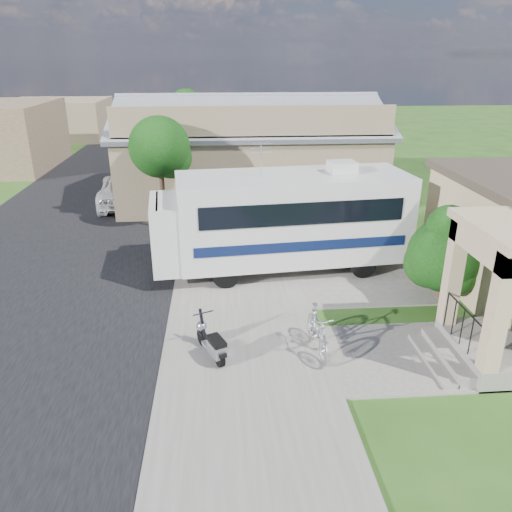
{
  "coord_description": "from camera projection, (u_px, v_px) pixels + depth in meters",
  "views": [
    {
      "loc": [
        -1.51,
        -10.88,
        6.74
      ],
      "look_at": [
        -0.5,
        2.5,
        1.3
      ],
      "focal_mm": 35.0,
      "sensor_mm": 36.0,
      "label": 1
    }
  ],
  "objects": [
    {
      "name": "bicycle",
      "position": [
        318.0,
        333.0,
        11.91
      ],
      "size": [
        0.64,
        1.89,
        1.12
      ],
      "primitive_type": "imported",
      "rotation": [
        0.0,
        0.0,
        0.06
      ],
      "color": "#9B9CA3",
      "rests_on": "ground"
    },
    {
      "name": "garden_hose",
      "position": [
        433.0,
        337.0,
        12.64
      ],
      "size": [
        0.35,
        0.35,
        0.16
      ],
      "primitive_type": "cylinder",
      "color": "#14641A",
      "rests_on": "ground"
    },
    {
      "name": "sidewalk_slab",
      "position": [
        232.0,
        219.0,
        21.85
      ],
      "size": [
        4.0,
        80.0,
        0.06
      ],
      "primitive_type": "cube",
      "color": "#625F58",
      "rests_on": "ground"
    },
    {
      "name": "street_slab",
      "position": [
        81.0,
        223.0,
        21.41
      ],
      "size": [
        9.0,
        80.0,
        0.02
      ],
      "primitive_type": "cube",
      "color": "black",
      "rests_on": "ground"
    },
    {
      "name": "street_tree_b",
      "position": [
        179.0,
        117.0,
        28.77
      ],
      "size": [
        2.44,
        2.4,
        4.73
      ],
      "color": "black",
      "rests_on": "ground"
    },
    {
      "name": "street_tree_c",
      "position": [
        188.0,
        107.0,
        37.19
      ],
      "size": [
        2.44,
        2.4,
        4.42
      ],
      "color": "black",
      "rests_on": "ground"
    },
    {
      "name": "pickup_truck",
      "position": [
        128.0,
        188.0,
        23.95
      ],
      "size": [
        3.12,
        5.71,
        1.52
      ],
      "primitive_type": "imported",
      "rotation": [
        0.0,
        0.0,
        3.25
      ],
      "color": "silver",
      "rests_on": "ground"
    },
    {
      "name": "scooter",
      "position": [
        212.0,
        343.0,
        11.71
      ],
      "size": [
        0.82,
        1.42,
        0.98
      ],
      "rotation": [
        0.0,
        0.0,
        0.42
      ],
      "color": "black",
      "rests_on": "ground"
    },
    {
      "name": "driveway_slab",
      "position": [
        310.0,
        267.0,
        16.95
      ],
      "size": [
        7.0,
        6.0,
        0.05
      ],
      "primitive_type": "cube",
      "color": "#625F58",
      "rests_on": "ground"
    },
    {
      "name": "walk_slab",
      "position": [
        412.0,
        356.0,
        11.97
      ],
      "size": [
        4.0,
        3.0,
        0.05
      ],
      "primitive_type": "cube",
      "color": "#625F58",
      "rests_on": "ground"
    },
    {
      "name": "street_tree_a",
      "position": [
        162.0,
        150.0,
        19.58
      ],
      "size": [
        2.44,
        2.4,
        4.58
      ],
      "color": "black",
      "rests_on": "ground"
    },
    {
      "name": "shrub",
      "position": [
        446.0,
        252.0,
        14.36
      ],
      "size": [
        2.34,
        2.23,
        2.87
      ],
      "color": "black",
      "rests_on": "ground"
    },
    {
      "name": "warehouse",
      "position": [
        249.0,
        157.0,
        24.86
      ],
      "size": [
        12.5,
        8.4,
        5.04
      ],
      "color": "#79694B",
      "rests_on": "ground"
    },
    {
      "name": "distant_bldg_near",
      "position": [
        59.0,
        119.0,
        42.47
      ],
      "size": [
        8.0,
        7.0,
        3.2
      ],
      "primitive_type": "cube",
      "color": "#79694B",
      "rests_on": "ground"
    },
    {
      "name": "ground",
      "position": [
        283.0,
        339.0,
        12.7
      ],
      "size": [
        120.0,
        120.0,
        0.0
      ],
      "primitive_type": "plane",
      "color": "#214512"
    },
    {
      "name": "van",
      "position": [
        140.0,
        157.0,
        30.97
      ],
      "size": [
        2.41,
        5.68,
        1.64
      ],
      "primitive_type": "imported",
      "rotation": [
        0.0,
        0.0,
        -0.02
      ],
      "color": "silver",
      "rests_on": "ground"
    },
    {
      "name": "motorhome",
      "position": [
        283.0,
        218.0,
        16.18
      ],
      "size": [
        8.43,
        3.37,
        4.22
      ],
      "rotation": [
        0.0,
        0.0,
        0.1
      ],
      "color": "#BCBBB7",
      "rests_on": "ground"
    }
  ]
}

